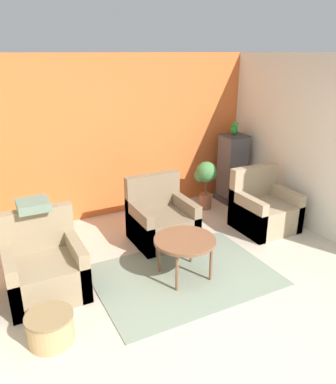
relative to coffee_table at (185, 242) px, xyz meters
name	(u,v)px	position (x,y,z in m)	size (l,w,h in m)	color
ground_plane	(244,328)	(0.07, -1.09, -0.47)	(20.00, 20.00, 0.00)	beige
wall_back_accent	(120,137)	(0.07, 2.26, 0.83)	(4.71, 0.06, 2.59)	orange
wall_right	(304,143)	(2.40, 0.57, 0.83)	(0.06, 3.33, 2.59)	beige
area_rug	(184,275)	(0.00, 0.00, -0.46)	(2.14, 1.54, 0.01)	gray
coffee_table	(185,242)	(0.00, 0.00, 0.00)	(0.74, 0.74, 0.51)	brown
armchair_left	(45,269)	(-1.57, 0.44, -0.17)	(0.84, 0.79, 0.93)	#8E7A5B
armchair_right	(264,210)	(1.76, 0.62, -0.17)	(0.84, 0.79, 0.93)	#9E896B
armchair_middle	(161,221)	(0.17, 0.98, -0.17)	(0.84, 0.79, 0.93)	#7A664C
birdcage	(232,169)	(2.02, 1.82, 0.13)	(0.47, 0.47, 1.23)	#353539
parrot	(234,129)	(2.02, 1.82, 0.87)	(0.11, 0.19, 0.23)	#1E842D
potted_plant	(206,177)	(1.38, 1.69, 0.11)	(0.39, 0.36, 0.85)	brown
wicker_basket	(50,327)	(-1.68, -0.38, -0.31)	(0.45, 0.45, 0.30)	tan
throw_pillow	(33,205)	(-1.57, 0.72, 0.52)	(0.35, 0.35, 0.10)	slate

